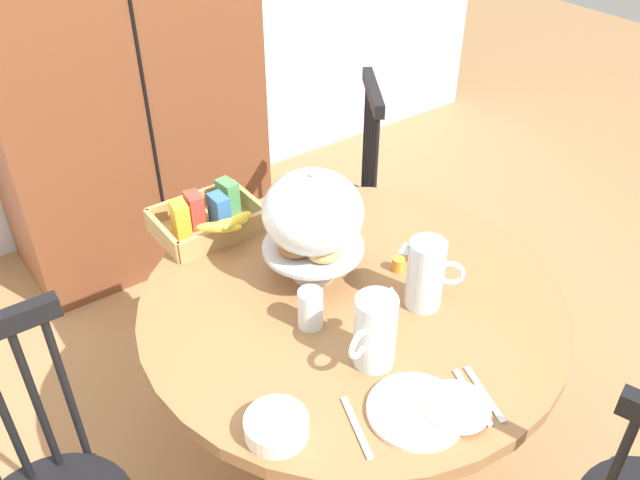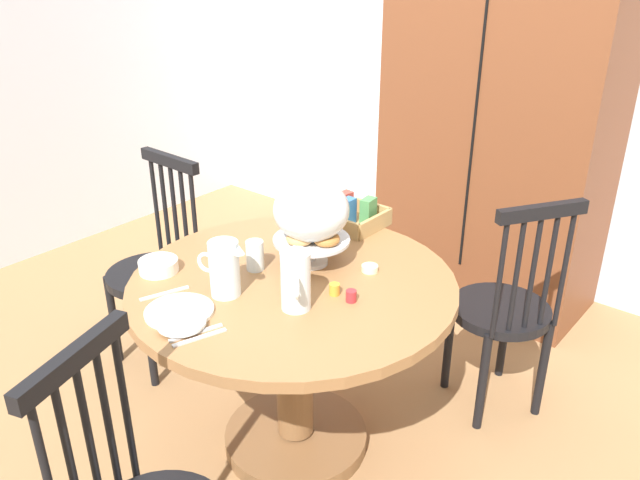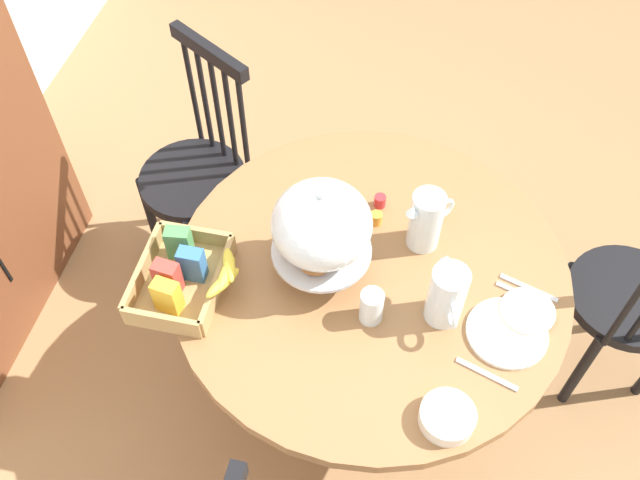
% 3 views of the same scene
% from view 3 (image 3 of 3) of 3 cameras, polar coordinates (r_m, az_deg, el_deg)
% --- Properties ---
extents(ground_plane, '(10.00, 10.00, 0.00)m').
position_cam_3_polar(ground_plane, '(2.65, 1.56, -11.00)').
color(ground_plane, '#997047').
extents(dining_table, '(1.15, 1.15, 0.74)m').
position_cam_3_polar(dining_table, '(2.19, 3.86, -5.80)').
color(dining_table, olive).
rests_on(dining_table, ground_plane).
extents(windsor_chair_near_window, '(0.46, 0.46, 0.97)m').
position_cam_3_polar(windsor_chair_near_window, '(2.66, -10.03, 5.22)').
color(windsor_chair_near_window, black).
rests_on(windsor_chair_near_window, ground_plane).
extents(windsor_chair_facing_door, '(0.43, 0.43, 0.97)m').
position_cam_3_polar(windsor_chair_facing_door, '(2.49, 24.23, -4.73)').
color(windsor_chair_facing_door, black).
rests_on(windsor_chair_facing_door, ground_plane).
extents(pastry_stand_with_dome, '(0.28, 0.28, 0.34)m').
position_cam_3_polar(pastry_stand_with_dome, '(1.84, 0.12, 1.02)').
color(pastry_stand_with_dome, silver).
rests_on(pastry_stand_with_dome, dining_table).
extents(orange_juice_pitcher, '(0.18, 0.10, 0.19)m').
position_cam_3_polar(orange_juice_pitcher, '(1.87, 10.34, -4.66)').
color(orange_juice_pitcher, silver).
rests_on(orange_juice_pitcher, dining_table).
extents(milk_pitcher, '(0.14, 0.14, 0.20)m').
position_cam_3_polar(milk_pitcher, '(2.01, 8.69, 1.45)').
color(milk_pitcher, silver).
rests_on(milk_pitcher, dining_table).
extents(cereal_basket, '(0.32, 0.30, 0.12)m').
position_cam_3_polar(cereal_basket, '(1.97, -11.12, -2.88)').
color(cereal_basket, tan).
rests_on(cereal_basket, dining_table).
extents(china_plate_large, '(0.22, 0.22, 0.01)m').
position_cam_3_polar(china_plate_large, '(1.95, 15.13, -7.39)').
color(china_plate_large, white).
rests_on(china_plate_large, dining_table).
extents(china_plate_small, '(0.15, 0.15, 0.01)m').
position_cam_3_polar(china_plate_small, '(1.98, 16.73, -5.61)').
color(china_plate_small, white).
rests_on(china_plate_small, china_plate_large).
extents(cereal_bowl, '(0.14, 0.14, 0.04)m').
position_cam_3_polar(cereal_bowl, '(1.78, 10.43, -14.14)').
color(cereal_bowl, white).
rests_on(cereal_bowl, dining_table).
extents(drinking_glass, '(0.06, 0.06, 0.11)m').
position_cam_3_polar(drinking_glass, '(1.87, 4.26, -5.49)').
color(drinking_glass, silver).
rests_on(drinking_glass, dining_table).
extents(butter_dish, '(0.06, 0.06, 0.02)m').
position_cam_3_polar(butter_dish, '(2.12, -1.05, 2.44)').
color(butter_dish, beige).
rests_on(butter_dish, dining_table).
extents(jam_jar_strawberry, '(0.04, 0.04, 0.04)m').
position_cam_3_polar(jam_jar_strawberry, '(2.14, 4.96, 3.21)').
color(jam_jar_strawberry, '#B7282D').
rests_on(jam_jar_strawberry, dining_table).
extents(jam_jar_apricot, '(0.04, 0.04, 0.04)m').
position_cam_3_polar(jam_jar_apricot, '(2.09, 4.65, 1.79)').
color(jam_jar_apricot, orange).
rests_on(jam_jar_apricot, dining_table).
extents(table_knife, '(0.07, 0.17, 0.01)m').
position_cam_3_polar(table_knife, '(2.03, 16.53, -4.42)').
color(table_knife, silver).
rests_on(table_knife, dining_table).
extents(dinner_fork, '(0.07, 0.17, 0.01)m').
position_cam_3_polar(dinner_fork, '(2.05, 16.81, -3.81)').
color(dinner_fork, silver).
rests_on(dinner_fork, dining_table).
extents(soup_spoon, '(0.07, 0.17, 0.01)m').
position_cam_3_polar(soup_spoon, '(1.88, 13.56, -10.69)').
color(soup_spoon, silver).
rests_on(soup_spoon, dining_table).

